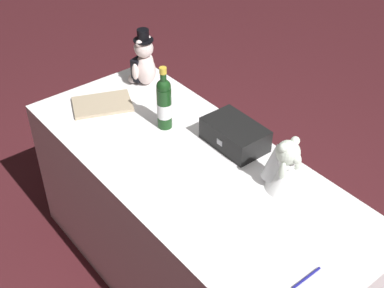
{
  "coord_description": "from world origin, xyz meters",
  "views": [
    {
      "loc": [
        1.32,
        -1.06,
        2.16
      ],
      "look_at": [
        0.0,
        0.0,
        0.87
      ],
      "focal_mm": 48.26,
      "sensor_mm": 36.0,
      "label": 1
    }
  ],
  "objects": [
    {
      "name": "teddy_bear_bride",
      "position": [
        0.34,
        0.19,
        0.87
      ],
      "size": [
        0.19,
        0.15,
        0.24
      ],
      "color": "white",
      "rests_on": "reception_table"
    },
    {
      "name": "signing_pen",
      "position": [
        0.71,
        -0.08,
        0.77
      ],
      "size": [
        0.01,
        0.14,
        0.01
      ],
      "color": "navy",
      "rests_on": "reception_table"
    },
    {
      "name": "guestbook",
      "position": [
        -0.62,
        -0.07,
        0.78
      ],
      "size": [
        0.29,
        0.34,
        0.02
      ],
      "primitive_type": "cube",
      "rotation": [
        0.0,
        0.0,
        -0.4
      ],
      "color": "tan",
      "rests_on": "reception_table"
    },
    {
      "name": "champagne_bottle",
      "position": [
        -0.29,
        0.07,
        0.9
      ],
      "size": [
        0.07,
        0.07,
        0.31
      ],
      "color": "#163C17",
      "rests_on": "reception_table"
    },
    {
      "name": "teddy_bear_groom",
      "position": [
        -0.67,
        0.22,
        0.89
      ],
      "size": [
        0.15,
        0.15,
        0.31
      ],
      "color": "beige",
      "rests_on": "reception_table"
    },
    {
      "name": "gift_case_black",
      "position": [
        0.02,
        0.23,
        0.82
      ],
      "size": [
        0.28,
        0.18,
        0.11
      ],
      "color": "black",
      "rests_on": "reception_table"
    },
    {
      "name": "reception_table",
      "position": [
        0.0,
        0.0,
        0.38
      ],
      "size": [
        1.72,
        0.73,
        0.77
      ],
      "primitive_type": "cube",
      "color": "white",
      "rests_on": "ground_plane"
    },
    {
      "name": "ground_plane",
      "position": [
        0.0,
        0.0,
        0.0
      ],
      "size": [
        12.0,
        12.0,
        0.0
      ],
      "primitive_type": "plane",
      "color": "#47191E"
    }
  ]
}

